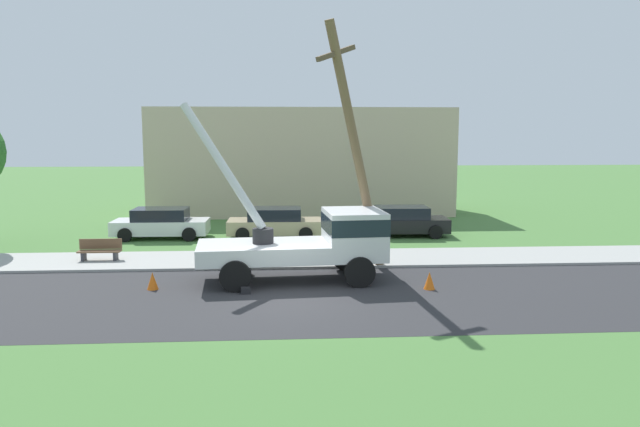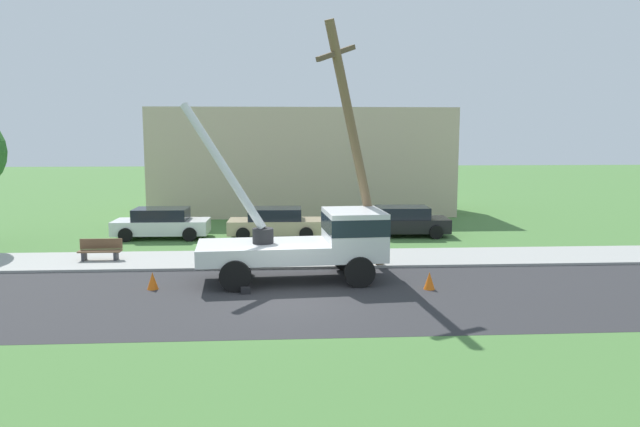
{
  "view_description": "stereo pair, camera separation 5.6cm",
  "coord_description": "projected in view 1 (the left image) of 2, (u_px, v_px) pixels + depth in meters",
  "views": [
    {
      "loc": [
        -0.29,
        -17.58,
        4.95
      ],
      "look_at": [
        0.98,
        2.21,
        2.26
      ],
      "focal_mm": 33.49,
      "sensor_mm": 36.0,
      "label": 1
    },
    {
      "loc": [
        -0.23,
        -17.58,
        4.95
      ],
      "look_at": [
        0.98,
        2.21,
        2.26
      ],
      "focal_mm": 33.49,
      "sensor_mm": 36.0,
      "label": 2
    }
  ],
  "objects": [
    {
      "name": "lowrise_building_backdrop",
      "position": [
        301.0,
        161.0,
        37.1
      ],
      "size": [
        18.0,
        6.0,
        6.4
      ],
      "primitive_type": "cube",
      "color": "#C6B293",
      "rests_on": "ground"
    },
    {
      "name": "traffic_cone_curbside",
      "position": [
        353.0,
        263.0,
        21.6
      ],
      "size": [
        0.36,
        0.36,
        0.56
      ],
      "primitive_type": "cone",
      "color": "orange",
      "rests_on": "ground"
    },
    {
      "name": "parked_sedan_tan",
      "position": [
        275.0,
        223.0,
        28.24
      ],
      "size": [
        4.44,
        2.08,
        1.42
      ],
      "color": "tan",
      "rests_on": "ground"
    },
    {
      "name": "traffic_cone_ahead",
      "position": [
        429.0,
        281.0,
        18.97
      ],
      "size": [
        0.36,
        0.36,
        0.56
      ],
      "primitive_type": "cone",
      "color": "orange",
      "rests_on": "ground"
    },
    {
      "name": "sidewalk_strip",
      "position": [
        290.0,
        259.0,
        23.33
      ],
      "size": [
        80.0,
        3.24,
        0.1
      ],
      "primitive_type": "cube",
      "color": "#9E9E99",
      "rests_on": "ground"
    },
    {
      "name": "road_asphalt",
      "position": [
        293.0,
        297.0,
        18.07
      ],
      "size": [
        80.0,
        7.41,
        0.01
      ],
      "primitive_type": "cube",
      "color": "#2B2B2D",
      "rests_on": "ground"
    },
    {
      "name": "park_bench",
      "position": [
        100.0,
        251.0,
        22.87
      ],
      "size": [
        1.6,
        0.45,
        0.9
      ],
      "color": "brown",
      "rests_on": "ground"
    },
    {
      "name": "utility_truck",
      "position": [
        316.0,
        239.0,
        20.09
      ],
      "size": [
        6.93,
        3.23,
        5.98
      ],
      "color": "silver",
      "rests_on": "ground"
    },
    {
      "name": "parked_sedan_black",
      "position": [
        402.0,
        221.0,
        28.76
      ],
      "size": [
        4.45,
        2.1,
        1.42
      ],
      "color": "black",
      "rests_on": "ground"
    },
    {
      "name": "ground_plane",
      "position": [
        288.0,
        232.0,
        29.93
      ],
      "size": [
        120.0,
        120.0,
        0.0
      ],
      "primitive_type": "plane",
      "color": "#477538"
    },
    {
      "name": "parked_sedan_white",
      "position": [
        161.0,
        223.0,
        28.11
      ],
      "size": [
        4.42,
        2.05,
        1.42
      ],
      "color": "silver",
      "rests_on": "ground"
    },
    {
      "name": "leaning_utility_pole",
      "position": [
        356.0,
        148.0,
        20.63
      ],
      "size": [
        2.75,
        2.49,
        8.66
      ],
      "color": "brown",
      "rests_on": "ground"
    },
    {
      "name": "traffic_cone_behind",
      "position": [
        153.0,
        281.0,
        18.94
      ],
      "size": [
        0.36,
        0.36,
        0.56
      ],
      "primitive_type": "cone",
      "color": "orange",
      "rests_on": "ground"
    }
  ]
}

